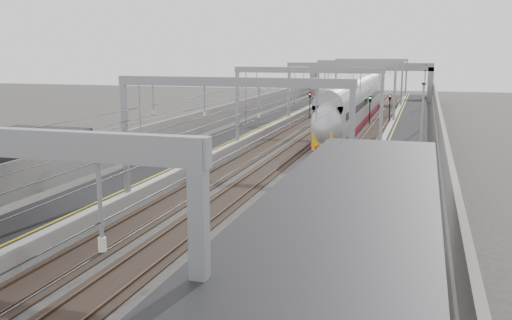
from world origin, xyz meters
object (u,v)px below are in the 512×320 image
Objects in this scene: overbridge at (371,72)px; bench at (360,261)px; train at (356,107)px; signal_green at (310,100)px.

bench is at bearing -84.86° from overbridge.
bench is at bearing -83.07° from train.
train is 27.03× the size of bench.
train reaches higher than bench.
signal_green is (-13.00, 56.59, 0.84)m from bench.
train reaches higher than signal_green.
signal_green is at bearing 144.72° from train.
bench is (7.80, -86.69, -3.73)m from overbridge.
bench is 0.55× the size of signal_green.
overbridge is 87.12m from bench.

